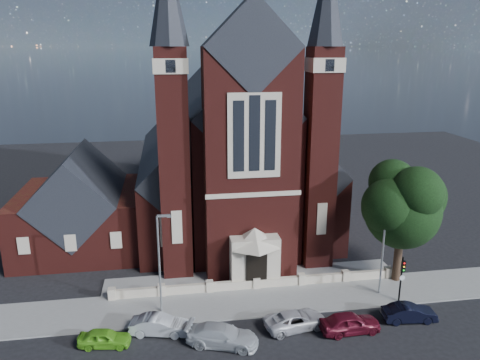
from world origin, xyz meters
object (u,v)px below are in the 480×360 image
(car_lime_van, at_px, (105,338))
(car_navy, at_px, (409,313))
(church, at_px, (230,154))
(street_lamp_left, at_px, (160,258))
(car_silver_a, at_px, (159,325))
(street_tree, at_px, (406,207))
(car_silver_b, at_px, (222,336))
(car_dark_red, at_px, (350,323))
(car_white_suv, at_px, (296,320))
(parish_hall, at_px, (81,210))
(traffic_signal, at_px, (402,274))
(street_lamp_right, at_px, (384,243))

(car_lime_van, relative_size, car_navy, 0.89)
(church, height_order, street_lamp_left, church)
(car_silver_a, bearing_deg, car_navy, -82.50)
(street_tree, distance_m, car_silver_b, 18.73)
(car_lime_van, bearing_deg, car_dark_red, -86.09)
(street_lamp_left, distance_m, car_silver_b, 7.44)
(church, bearing_deg, car_white_suv, -85.56)
(parish_hall, relative_size, car_lime_van, 3.39)
(car_silver_b, bearing_deg, car_navy, -67.55)
(car_dark_red, bearing_deg, car_navy, -84.76)
(street_tree, height_order, car_silver_a, street_tree)
(parish_hall, relative_size, car_silver_b, 2.43)
(street_lamp_left, bearing_deg, church, 67.34)
(car_dark_red, height_order, car_navy, car_dark_red)
(church, xyz_separation_m, car_navy, (10.49, -23.04, -7.52))
(car_navy, bearing_deg, car_lime_van, 93.94)
(church, height_order, car_silver_a, church)
(parish_hall, bearing_deg, car_white_suv, -44.82)
(street_tree, xyz_separation_m, street_lamp_left, (-20.51, -1.71, -2.36))
(street_tree, distance_m, car_lime_van, 25.84)
(street_lamp_left, xyz_separation_m, car_white_suv, (9.66, -3.64, -3.95))
(church, height_order, car_white_suv, church)
(car_silver_a, bearing_deg, car_lime_van, 114.14)
(street_lamp_left, bearing_deg, traffic_signal, -4.76)
(street_tree, distance_m, car_white_suv, 13.64)
(parish_hall, distance_m, car_dark_red, 28.72)
(parish_hall, relative_size, traffic_signal, 3.05)
(street_tree, distance_m, traffic_signal, 5.70)
(car_lime_van, distance_m, car_silver_a, 3.83)
(car_dark_red, relative_size, car_navy, 1.09)
(traffic_signal, bearing_deg, car_navy, -101.49)
(parish_hall, xyz_separation_m, street_tree, (28.60, -12.29, 2.95))
(church, distance_m, parish_hall, 17.26)
(traffic_signal, height_order, car_navy, traffic_signal)
(car_dark_red, bearing_deg, traffic_signal, -62.22)
(parish_hall, distance_m, car_navy, 32.25)
(car_silver_a, relative_size, car_white_suv, 0.91)
(car_lime_van, relative_size, car_silver_a, 0.85)
(street_tree, height_order, car_navy, street_tree)
(church, height_order, street_tree, church)
(street_tree, xyz_separation_m, car_silver_b, (-16.40, -6.56, -6.23))
(street_tree, bearing_deg, parish_hall, 156.74)
(car_dark_red, bearing_deg, church, 10.76)
(parish_hall, xyz_separation_m, traffic_signal, (27.00, -15.57, -1.43))
(street_lamp_left, height_order, car_navy, street_lamp_left)
(street_tree, distance_m, street_lamp_right, 3.84)
(church, bearing_deg, traffic_signal, -61.80)
(street_tree, bearing_deg, street_lamp_left, -175.24)
(street_tree, height_order, street_lamp_left, street_tree)
(church, bearing_deg, car_silver_a, -110.48)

